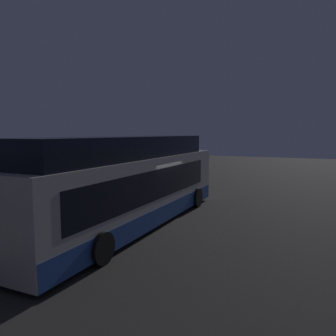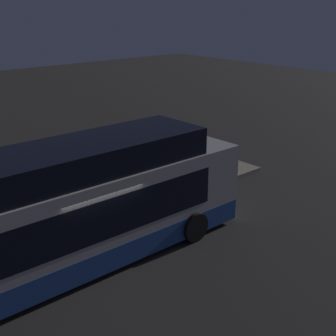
{
  "view_description": "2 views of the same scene",
  "coord_description": "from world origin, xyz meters",
  "px_view_note": "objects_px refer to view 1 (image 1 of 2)",
  "views": [
    {
      "loc": [
        -12.17,
        -6.48,
        3.74
      ],
      "look_at": [
        3.78,
        0.81,
        1.85
      ],
      "focal_mm": 35.0,
      "sensor_mm": 36.0,
      "label": 1
    },
    {
      "loc": [
        -6.08,
        -10.49,
        7.28
      ],
      "look_at": [
        3.78,
        0.81,
        1.85
      ],
      "focal_mm": 50.0,
      "sensor_mm": 36.0,
      "label": 2
    }
  ],
  "objects_px": {
    "suitcase": "(120,187)",
    "sign_post": "(36,189)",
    "bus_lead": "(131,186)",
    "trash_bin": "(153,178)",
    "passenger_waiting": "(112,184)",
    "passenger_boarding": "(127,178)"
  },
  "relations": [
    {
      "from": "sign_post",
      "to": "suitcase",
      "type": "bearing_deg",
      "value": 4.43
    },
    {
      "from": "passenger_waiting",
      "to": "sign_post",
      "type": "distance_m",
      "value": 4.65
    },
    {
      "from": "bus_lead",
      "to": "suitcase",
      "type": "relative_size",
      "value": 12.6
    },
    {
      "from": "passenger_waiting",
      "to": "suitcase",
      "type": "xyz_separation_m",
      "value": [
        2.17,
        0.95,
        -0.56
      ]
    },
    {
      "from": "bus_lead",
      "to": "passenger_boarding",
      "type": "distance_m",
      "value": 6.03
    },
    {
      "from": "passenger_waiting",
      "to": "sign_post",
      "type": "relative_size",
      "value": 0.79
    },
    {
      "from": "bus_lead",
      "to": "trash_bin",
      "type": "distance_m",
      "value": 10.47
    },
    {
      "from": "bus_lead",
      "to": "trash_bin",
      "type": "xyz_separation_m",
      "value": [
        9.62,
        3.98,
        -1.11
      ]
    },
    {
      "from": "suitcase",
      "to": "sign_post",
      "type": "xyz_separation_m",
      "value": [
        -6.78,
        -0.53,
        1.0
      ]
    },
    {
      "from": "passenger_boarding",
      "to": "suitcase",
      "type": "height_order",
      "value": "passenger_boarding"
    },
    {
      "from": "bus_lead",
      "to": "sign_post",
      "type": "distance_m",
      "value": 3.73
    },
    {
      "from": "sign_post",
      "to": "trash_bin",
      "type": "relative_size",
      "value": 3.41
    },
    {
      "from": "passenger_boarding",
      "to": "sign_post",
      "type": "height_order",
      "value": "sign_post"
    },
    {
      "from": "bus_lead",
      "to": "sign_post",
      "type": "relative_size",
      "value": 5.69
    },
    {
      "from": "passenger_boarding",
      "to": "trash_bin",
      "type": "xyz_separation_m",
      "value": [
        4.59,
        0.69,
        -0.63
      ]
    },
    {
      "from": "passenger_waiting",
      "to": "suitcase",
      "type": "distance_m",
      "value": 2.43
    },
    {
      "from": "passenger_boarding",
      "to": "passenger_waiting",
      "type": "distance_m",
      "value": 2.19
    },
    {
      "from": "sign_post",
      "to": "trash_bin",
      "type": "bearing_deg",
      "value": 3.39
    },
    {
      "from": "bus_lead",
      "to": "passenger_waiting",
      "type": "distance_m",
      "value": 4.1
    },
    {
      "from": "trash_bin",
      "to": "passenger_boarding",
      "type": "bearing_deg",
      "value": -171.44
    },
    {
      "from": "sign_post",
      "to": "bus_lead",
      "type": "bearing_deg",
      "value": -62.3
    },
    {
      "from": "suitcase",
      "to": "trash_bin",
      "type": "relative_size",
      "value": 1.54
    }
  ]
}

